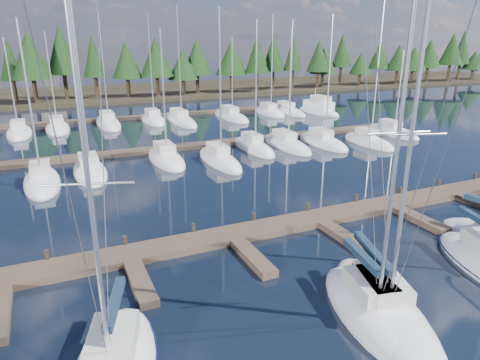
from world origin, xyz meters
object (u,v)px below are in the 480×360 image
front_sailboat_2 (372,311)px  motor_yacht_right (318,110)px  main_dock (322,222)px  front_sailboat_3 (383,310)px

front_sailboat_2 → motor_yacht_right: size_ratio=1.58×
front_sailboat_2 → motor_yacht_right: front_sailboat_2 is taller
main_dock → front_sailboat_3: size_ratio=3.01×
main_dock → front_sailboat_2: (-3.50, -8.78, 0.10)m
main_dock → front_sailboat_2: size_ratio=2.99×
front_sailboat_3 → motor_yacht_right: bearing=58.8°
main_dock → front_sailboat_2: 9.46m
main_dock → front_sailboat_3: (-3.01, -8.90, 0.08)m
main_dock → motor_yacht_right: 42.95m
front_sailboat_2 → front_sailboat_3: size_ratio=1.01×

